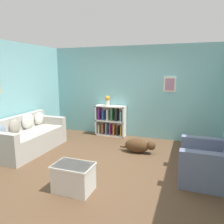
% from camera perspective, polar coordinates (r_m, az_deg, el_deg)
% --- Properties ---
extents(ground_plane, '(14.00, 14.00, 0.00)m').
position_cam_1_polar(ground_plane, '(4.59, -1.76, -13.90)').
color(ground_plane, brown).
extents(wall_back, '(5.60, 0.13, 2.60)m').
position_cam_1_polar(wall_back, '(6.34, 5.75, 5.17)').
color(wall_back, '#7AB7BC').
rests_on(wall_back, ground_plane).
extents(wall_left, '(0.13, 5.00, 2.60)m').
position_cam_1_polar(wall_left, '(5.67, -26.60, 3.43)').
color(wall_left, '#7AB7BC').
rests_on(wall_left, ground_plane).
extents(couch, '(0.85, 1.85, 0.87)m').
position_cam_1_polar(couch, '(5.66, -20.98, -6.18)').
color(couch, '#ADA89E').
rests_on(couch, ground_plane).
extents(bookshelf, '(0.89, 0.29, 0.90)m').
position_cam_1_polar(bookshelf, '(6.48, -0.30, -2.36)').
color(bookshelf, silver).
rests_on(bookshelf, ground_plane).
extents(recliner_chair, '(0.92, 1.01, 1.07)m').
position_cam_1_polar(recliner_chair, '(4.27, 24.58, -11.61)').
color(recliner_chair, slate).
rests_on(recliner_chair, ground_plane).
extents(coffee_table, '(0.63, 0.44, 0.45)m').
position_cam_1_polar(coffee_table, '(3.70, -9.99, -16.34)').
color(coffee_table, silver).
rests_on(coffee_table, ground_plane).
extents(dog, '(0.88, 0.30, 0.33)m').
position_cam_1_polar(dog, '(5.25, 6.96, -8.72)').
color(dog, '#472D19').
rests_on(dog, ground_plane).
extents(vase, '(0.15, 0.15, 0.29)m').
position_cam_1_polar(vase, '(6.39, -1.18, 3.16)').
color(vase, silver).
rests_on(vase, bookshelf).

